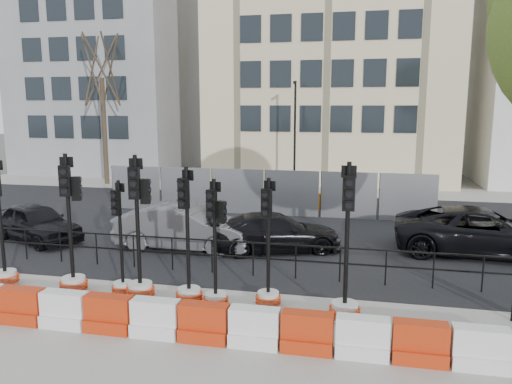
% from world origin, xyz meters
% --- Properties ---
extents(ground, '(120.00, 120.00, 0.00)m').
position_xyz_m(ground, '(0.00, 0.00, 0.00)').
color(ground, '#51514C').
rests_on(ground, ground).
extents(sidewalk_near, '(40.00, 6.00, 0.02)m').
position_xyz_m(sidewalk_near, '(0.00, -3.00, 0.01)').
color(sidewalk_near, gray).
rests_on(sidewalk_near, ground).
extents(road, '(40.00, 14.00, 0.03)m').
position_xyz_m(road, '(0.00, 7.00, 0.01)').
color(road, black).
rests_on(road, ground).
extents(sidewalk_far, '(40.00, 4.00, 0.02)m').
position_xyz_m(sidewalk_far, '(0.00, 16.00, 0.01)').
color(sidewalk_far, gray).
rests_on(sidewalk_far, ground).
extents(building_grey, '(11.00, 9.06, 14.00)m').
position_xyz_m(building_grey, '(-14.00, 21.99, 7.00)').
color(building_grey, gray).
rests_on(building_grey, ground).
extents(building_cream, '(15.00, 10.06, 18.00)m').
position_xyz_m(building_cream, '(2.00, 21.99, 9.00)').
color(building_cream, beige).
rests_on(building_cream, ground).
extents(kerb_railing, '(18.00, 0.04, 1.00)m').
position_xyz_m(kerb_railing, '(0.00, 1.20, 0.69)').
color(kerb_railing, black).
rests_on(kerb_railing, ground).
extents(heras_fencing, '(14.33, 1.72, 2.00)m').
position_xyz_m(heras_fencing, '(-0.01, 9.80, 0.68)').
color(heras_fencing, gray).
rests_on(heras_fencing, ground).
extents(lamp_post_far, '(0.12, 0.56, 6.00)m').
position_xyz_m(lamp_post_far, '(0.50, 14.98, 3.22)').
color(lamp_post_far, black).
rests_on(lamp_post_far, ground).
extents(tree_bare_far, '(2.00, 2.00, 9.00)m').
position_xyz_m(tree_bare_far, '(-11.00, 15.50, 6.65)').
color(tree_bare_far, '#473828').
rests_on(tree_bare_far, ground).
extents(barrier_row, '(15.70, 0.50, 0.80)m').
position_xyz_m(barrier_row, '(-0.00, -2.80, 0.37)').
color(barrier_row, red).
rests_on(barrier_row, ground).
extents(traffic_signal_a, '(0.68, 0.68, 3.44)m').
position_xyz_m(traffic_signal_a, '(-5.08, -0.91, 0.71)').
color(traffic_signal_a, silver).
rests_on(traffic_signal_a, ground).
extents(traffic_signal_b, '(0.71, 0.71, 3.59)m').
position_xyz_m(traffic_signal_b, '(-3.01, -1.00, 0.86)').
color(traffic_signal_b, silver).
rests_on(traffic_signal_b, ground).
extents(traffic_signal_c, '(0.58, 0.58, 2.95)m').
position_xyz_m(traffic_signal_c, '(-1.72, -0.88, 0.61)').
color(traffic_signal_c, silver).
rests_on(traffic_signal_c, ground).
extents(traffic_signal_d, '(0.71, 0.71, 3.60)m').
position_xyz_m(traffic_signal_d, '(-1.16, -1.04, 0.86)').
color(traffic_signal_d, silver).
rests_on(traffic_signal_d, ground).
extents(traffic_signal_e, '(0.66, 0.66, 3.36)m').
position_xyz_m(traffic_signal_e, '(0.10, -1.07, 0.69)').
color(traffic_signal_e, silver).
rests_on(traffic_signal_e, ground).
extents(traffic_signal_f, '(0.61, 0.61, 3.11)m').
position_xyz_m(traffic_signal_f, '(0.81, -1.18, 0.74)').
color(traffic_signal_f, silver).
rests_on(traffic_signal_f, ground).
extents(traffic_signal_g, '(0.61, 0.61, 3.12)m').
position_xyz_m(traffic_signal_g, '(2.00, -0.83, 0.64)').
color(traffic_signal_g, silver).
rests_on(traffic_signal_g, ground).
extents(traffic_signal_h, '(0.70, 0.70, 3.58)m').
position_xyz_m(traffic_signal_h, '(3.82, -1.25, 0.74)').
color(traffic_signal_h, silver).
rests_on(traffic_signal_h, ground).
extents(car_a, '(4.47, 5.07, 1.33)m').
position_xyz_m(car_a, '(-7.06, 3.22, 0.66)').
color(car_a, black).
rests_on(car_a, ground).
extents(car_b, '(1.64, 4.60, 1.51)m').
position_xyz_m(car_b, '(-1.61, 3.36, 0.75)').
color(car_b, '#505055').
rests_on(car_b, ground).
extents(car_c, '(4.42, 5.41, 1.26)m').
position_xyz_m(car_c, '(1.39, 3.78, 0.63)').
color(car_c, black).
rests_on(car_c, ground).
extents(car_d, '(3.13, 5.74, 1.51)m').
position_xyz_m(car_d, '(7.94, 4.75, 0.76)').
color(car_d, black).
rests_on(car_d, ground).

